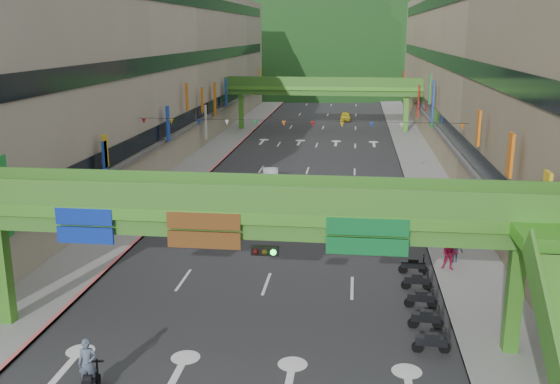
% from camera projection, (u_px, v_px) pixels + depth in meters
% --- Properties ---
extents(road_slab, '(18.00, 140.00, 0.02)m').
position_uv_depth(road_slab, '(314.00, 151.00, 69.42)').
color(road_slab, '#28282B').
rests_on(road_slab, ground).
extents(sidewalk_left, '(4.00, 140.00, 0.15)m').
position_uv_depth(sidewalk_left, '(218.00, 149.00, 70.69)').
color(sidewalk_left, gray).
rests_on(sidewalk_left, ground).
extents(sidewalk_right, '(4.00, 140.00, 0.15)m').
position_uv_depth(sidewalk_right, '(415.00, 153.00, 68.13)').
color(sidewalk_right, gray).
rests_on(sidewalk_right, ground).
extents(curb_left, '(0.20, 140.00, 0.18)m').
position_uv_depth(curb_left, '(234.00, 149.00, 70.46)').
color(curb_left, '#CC5959').
rests_on(curb_left, ground).
extents(curb_right, '(0.20, 140.00, 0.18)m').
position_uv_depth(curb_right, '(397.00, 153.00, 68.35)').
color(curb_right, gray).
rests_on(curb_right, ground).
extents(building_row_left, '(12.80, 95.00, 19.00)m').
position_uv_depth(building_row_left, '(146.00, 64.00, 69.27)').
color(building_row_left, '#9E937F').
rests_on(building_row_left, ground).
extents(building_row_right, '(12.80, 95.00, 19.00)m').
position_uv_depth(building_row_right, '(497.00, 66.00, 64.87)').
color(building_row_right, gray).
rests_on(building_row_right, ground).
extents(overpass_near, '(28.00, 12.27, 7.10)m').
position_uv_depth(overpass_near, '(265.00, 229.00, 25.12)').
color(overpass_near, '#4C9E2D').
rests_on(overpass_near, ground).
extents(overpass_far, '(28.00, 2.20, 7.10)m').
position_uv_depth(overpass_far, '(323.00, 91.00, 82.50)').
color(overpass_far, '#4C9E2D').
rests_on(overpass_far, ground).
extents(hill_left, '(168.00, 140.00, 112.00)m').
position_uv_depth(hill_left, '(288.00, 79.00, 176.94)').
color(hill_left, '#1C4419').
rests_on(hill_left, ground).
extents(hill_right, '(208.00, 176.00, 128.00)m').
position_uv_depth(hill_right, '(424.00, 75.00, 191.52)').
color(hill_right, '#1C4419').
rests_on(hill_right, ground).
extents(bunting_string, '(26.00, 0.36, 0.47)m').
position_uv_depth(bunting_string, '(298.00, 124.00, 48.71)').
color(bunting_string, black).
rests_on(bunting_string, ground).
extents(scooter_rider_near, '(0.75, 1.59, 2.20)m').
position_uv_depth(scooter_rider_near, '(88.00, 369.00, 22.63)').
color(scooter_rider_near, black).
rests_on(scooter_rider_near, ground).
extents(scooter_rider_mid, '(1.06, 1.57, 2.21)m').
position_uv_depth(scooter_rider_mid, '(315.00, 191.00, 47.42)').
color(scooter_rider_mid, black).
rests_on(scooter_rider_mid, ground).
extents(scooter_rider_left, '(1.07, 1.60, 2.17)m').
position_uv_depth(scooter_rider_left, '(221.00, 200.00, 45.12)').
color(scooter_rider_left, gray).
rests_on(scooter_rider_left, ground).
extents(scooter_rider_far, '(0.96, 1.58, 2.11)m').
position_uv_depth(scooter_rider_far, '(243.00, 199.00, 45.55)').
color(scooter_rider_far, maroon).
rests_on(scooter_rider_far, ground).
extents(parked_scooter_row, '(1.60, 9.35, 1.08)m').
position_uv_depth(parked_scooter_row, '(421.00, 298.00, 29.94)').
color(parked_scooter_row, black).
rests_on(parked_scooter_row, ground).
extents(car_silver, '(1.94, 3.93, 1.24)m').
position_uv_depth(car_silver, '(271.00, 175.00, 55.19)').
color(car_silver, '#B1B4BA').
rests_on(car_silver, ground).
extents(car_yellow, '(1.67, 4.04, 1.37)m').
position_uv_depth(car_yellow, '(345.00, 116.00, 93.24)').
color(car_yellow, yellow).
rests_on(car_yellow, ground).
extents(pedestrian_red, '(1.02, 0.86, 1.83)m').
position_uv_depth(pedestrian_red, '(450.00, 256.00, 34.34)').
color(pedestrian_red, '#C21A48').
rests_on(pedestrian_red, ground).
extents(pedestrian_dark, '(0.93, 0.81, 1.51)m').
position_uv_depth(pedestrian_dark, '(477.00, 232.00, 39.02)').
color(pedestrian_dark, black).
rests_on(pedestrian_dark, ground).
extents(pedestrian_blue, '(0.78, 0.58, 1.51)m').
position_uv_depth(pedestrian_blue, '(455.00, 252.00, 35.56)').
color(pedestrian_blue, '#343A53').
rests_on(pedestrian_blue, ground).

